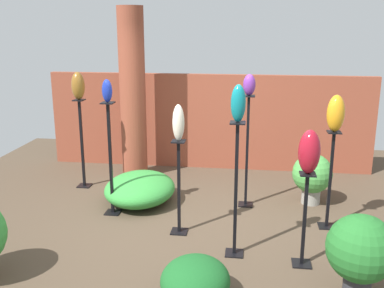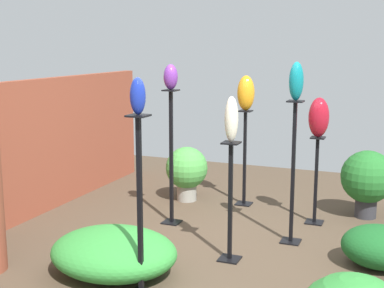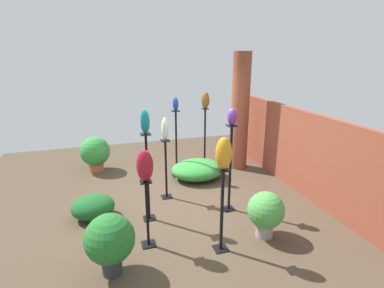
{
  "view_description": "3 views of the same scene",
  "coord_description": "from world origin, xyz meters",
  "px_view_note": "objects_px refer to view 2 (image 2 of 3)",
  "views": [
    {
      "loc": [
        0.75,
        -5.17,
        2.47
      ],
      "look_at": [
        0.03,
        0.14,
        1.04
      ],
      "focal_mm": 42.0,
      "sensor_mm": 36.0,
      "label": 1
    },
    {
      "loc": [
        -4.75,
        -1.69,
        2.05
      ],
      "look_at": [
        -0.07,
        0.21,
        1.11
      ],
      "focal_mm": 50.0,
      "sensor_mm": 36.0,
      "label": 2
    },
    {
      "loc": [
        5.13,
        -1.26,
        2.71
      ],
      "look_at": [
        -0.22,
        0.37,
        1.0
      ],
      "focal_mm": 28.0,
      "sensor_mm": 36.0,
      "label": 3
    }
  ],
  "objects_px": {
    "pedestal_cobalt": "(140,214)",
    "pedestal_teal": "(293,178)",
    "pedestal_amber": "(245,162)",
    "art_vase_violet": "(171,77)",
    "art_vase_amber": "(246,93)",
    "pedestal_ivory": "(230,207)",
    "potted_plant_mid_right": "(367,179)",
    "potted_plant_front_left": "(187,170)",
    "art_vase_ivory": "(231,119)",
    "art_vase_cobalt": "(138,96)",
    "art_vase_teal": "(296,81)",
    "pedestal_ruby": "(316,184)",
    "art_vase_ruby": "(319,117)",
    "pedestal_violet": "(171,162)"
  },
  "relations": [
    {
      "from": "pedestal_ruby",
      "to": "pedestal_amber",
      "type": "xyz_separation_m",
      "value": [
        0.4,
        0.98,
        0.1
      ]
    },
    {
      "from": "pedestal_amber",
      "to": "art_vase_amber",
      "type": "distance_m",
      "value": 0.89
    },
    {
      "from": "pedestal_teal",
      "to": "art_vase_violet",
      "type": "bearing_deg",
      "value": 86.18
    },
    {
      "from": "art_vase_teal",
      "to": "pedestal_amber",
      "type": "bearing_deg",
      "value": 37.12
    },
    {
      "from": "pedestal_ruby",
      "to": "art_vase_ruby",
      "type": "distance_m",
      "value": 0.78
    },
    {
      "from": "pedestal_amber",
      "to": "art_vase_ivory",
      "type": "distance_m",
      "value": 2.03
    },
    {
      "from": "potted_plant_mid_right",
      "to": "pedestal_teal",
      "type": "bearing_deg",
      "value": 150.35
    },
    {
      "from": "pedestal_ruby",
      "to": "art_vase_teal",
      "type": "height_order",
      "value": "art_vase_teal"
    },
    {
      "from": "pedestal_teal",
      "to": "potted_plant_front_left",
      "type": "distance_m",
      "value": 1.92
    },
    {
      "from": "pedestal_teal",
      "to": "pedestal_violet",
      "type": "distance_m",
      "value": 1.42
    },
    {
      "from": "art_vase_ivory",
      "to": "art_vase_teal",
      "type": "bearing_deg",
      "value": -33.07
    },
    {
      "from": "art_vase_ruby",
      "to": "art_vase_ivory",
      "type": "bearing_deg",
      "value": 157.69
    },
    {
      "from": "art_vase_teal",
      "to": "art_vase_amber",
      "type": "bearing_deg",
      "value": 37.12
    },
    {
      "from": "pedestal_amber",
      "to": "potted_plant_front_left",
      "type": "bearing_deg",
      "value": 98.11
    },
    {
      "from": "pedestal_ruby",
      "to": "pedestal_ivory",
      "type": "xyz_separation_m",
      "value": [
        -1.41,
        0.58,
        0.07
      ]
    },
    {
      "from": "pedestal_violet",
      "to": "pedestal_teal",
      "type": "bearing_deg",
      "value": -93.82
    },
    {
      "from": "pedestal_amber",
      "to": "art_vase_violet",
      "type": "height_order",
      "value": "art_vase_violet"
    },
    {
      "from": "potted_plant_mid_right",
      "to": "art_vase_amber",
      "type": "bearing_deg",
      "value": 91.69
    },
    {
      "from": "art_vase_cobalt",
      "to": "potted_plant_front_left",
      "type": "bearing_deg",
      "value": 14.84
    },
    {
      "from": "pedestal_ivory",
      "to": "art_vase_amber",
      "type": "distance_m",
      "value": 2.07
    },
    {
      "from": "art_vase_teal",
      "to": "pedestal_teal",
      "type": "bearing_deg",
      "value": 90.0
    },
    {
      "from": "pedestal_ivory",
      "to": "pedestal_amber",
      "type": "relative_size",
      "value": 0.94
    },
    {
      "from": "art_vase_ivory",
      "to": "art_vase_cobalt",
      "type": "distance_m",
      "value": 1.12
    },
    {
      "from": "pedestal_ruby",
      "to": "art_vase_ivory",
      "type": "xyz_separation_m",
      "value": [
        -1.41,
        0.58,
        0.91
      ]
    },
    {
      "from": "art_vase_violet",
      "to": "potted_plant_mid_right",
      "type": "xyz_separation_m",
      "value": [
        1.07,
        -2.08,
        -1.22
      ]
    },
    {
      "from": "pedestal_violet",
      "to": "art_vase_cobalt",
      "type": "height_order",
      "value": "art_vase_cobalt"
    },
    {
      "from": "art_vase_ruby",
      "to": "art_vase_amber",
      "type": "bearing_deg",
      "value": 67.62
    },
    {
      "from": "art_vase_violet",
      "to": "potted_plant_mid_right",
      "type": "bearing_deg",
      "value": -62.81
    },
    {
      "from": "pedestal_ruby",
      "to": "art_vase_teal",
      "type": "xyz_separation_m",
      "value": [
        -0.72,
        0.13,
        1.23
      ]
    },
    {
      "from": "pedestal_violet",
      "to": "art_vase_cobalt",
      "type": "relative_size",
      "value": 5.34
    },
    {
      "from": "pedestal_teal",
      "to": "pedestal_amber",
      "type": "relative_size",
      "value": 1.21
    },
    {
      "from": "pedestal_ivory",
      "to": "art_vase_cobalt",
      "type": "relative_size",
      "value": 3.98
    },
    {
      "from": "pedestal_amber",
      "to": "art_vase_amber",
      "type": "xyz_separation_m",
      "value": [
        0.0,
        0.0,
        0.89
      ]
    },
    {
      "from": "art_vase_teal",
      "to": "pedestal_ruby",
      "type": "bearing_deg",
      "value": -10.1
    },
    {
      "from": "pedestal_cobalt",
      "to": "pedestal_teal",
      "type": "height_order",
      "value": "pedestal_cobalt"
    },
    {
      "from": "pedestal_ruby",
      "to": "art_vase_cobalt",
      "type": "distance_m",
      "value": 2.87
    },
    {
      "from": "pedestal_ivory",
      "to": "potted_plant_mid_right",
      "type": "xyz_separation_m",
      "value": [
        1.86,
        -1.12,
        -0.05
      ]
    },
    {
      "from": "pedestal_violet",
      "to": "art_vase_amber",
      "type": "relative_size",
      "value": 3.54
    },
    {
      "from": "pedestal_amber",
      "to": "art_vase_violet",
      "type": "xyz_separation_m",
      "value": [
        -1.03,
        0.57,
        1.13
      ]
    },
    {
      "from": "art_vase_cobalt",
      "to": "art_vase_teal",
      "type": "relative_size",
      "value": 0.75
    },
    {
      "from": "pedestal_amber",
      "to": "potted_plant_mid_right",
      "type": "height_order",
      "value": "pedestal_amber"
    },
    {
      "from": "pedestal_violet",
      "to": "art_vase_ivory",
      "type": "bearing_deg",
      "value": -129.1
    },
    {
      "from": "pedestal_ivory",
      "to": "art_vase_teal",
      "type": "distance_m",
      "value": 1.43
    },
    {
      "from": "pedestal_cobalt",
      "to": "art_vase_ivory",
      "type": "relative_size",
      "value": 3.54
    },
    {
      "from": "pedestal_violet",
      "to": "art_vase_teal",
      "type": "distance_m",
      "value": 1.72
    },
    {
      "from": "potted_plant_mid_right",
      "to": "potted_plant_front_left",
      "type": "bearing_deg",
      "value": 93.86
    },
    {
      "from": "pedestal_cobalt",
      "to": "art_vase_ivory",
      "type": "height_order",
      "value": "art_vase_ivory"
    },
    {
      "from": "art_vase_cobalt",
      "to": "art_vase_ivory",
      "type": "bearing_deg",
      "value": -24.61
    },
    {
      "from": "pedestal_amber",
      "to": "art_vase_teal",
      "type": "bearing_deg",
      "value": -142.88
    },
    {
      "from": "potted_plant_mid_right",
      "to": "art_vase_ruby",
      "type": "bearing_deg",
      "value": 129.84
    }
  ]
}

